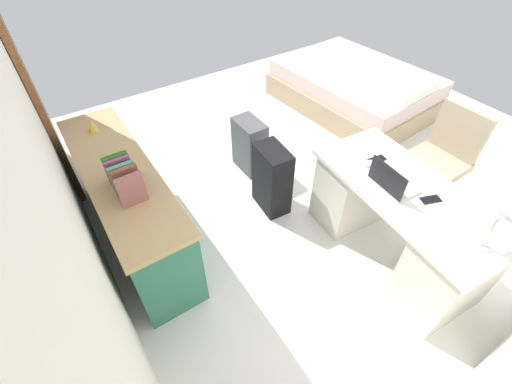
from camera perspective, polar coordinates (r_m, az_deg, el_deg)
ground_plane at (r=3.72m, az=11.33°, el=2.53°), size 5.55×5.55×0.00m
wall_back at (r=2.20m, az=-31.94°, el=4.98°), size 4.04×0.10×2.51m
door_wooden at (r=3.62m, az=-33.02°, el=14.42°), size 0.88×0.05×2.04m
desk at (r=2.91m, az=22.02°, el=-4.67°), size 1.49×0.78×0.72m
office_chair at (r=3.53m, az=27.52°, el=4.01°), size 0.52×0.52×0.94m
credenza at (r=2.99m, az=-19.96°, el=-1.99°), size 1.80×0.48×0.77m
bed at (r=4.89m, az=15.85°, el=16.02°), size 2.00×1.53×0.58m
suitcase_black at (r=3.13m, az=2.63°, el=2.10°), size 0.38×0.25×0.65m
suitcase_spare_grey at (r=3.60m, az=-1.05°, el=7.61°), size 0.36×0.22×0.56m
laptop at (r=2.62m, az=21.28°, el=1.58°), size 0.33×0.25×0.21m
computer_mouse at (r=2.78m, az=18.06°, el=4.52°), size 0.07×0.10×0.03m
cell_phone_near_laptop at (r=2.66m, az=26.67°, el=-1.10°), size 0.11×0.15×0.01m
cell_phone_by_mouse at (r=2.86m, az=19.20°, el=5.07°), size 0.08×0.14×0.01m
desk_lamp at (r=2.36m, az=34.33°, el=-2.82°), size 0.16×0.11×0.34m
book_row at (r=2.48m, az=-20.78°, el=2.27°), size 0.35×0.17×0.24m
figurine_small at (r=3.21m, az=-25.24°, el=9.86°), size 0.08×0.08×0.11m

